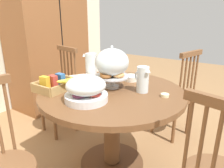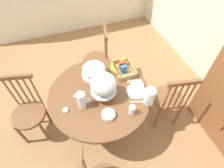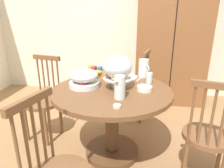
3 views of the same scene
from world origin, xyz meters
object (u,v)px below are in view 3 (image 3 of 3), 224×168
(windsor_chair_facing_door, at_px, (135,88))
(cereal_bowl, at_px, (144,88))
(milk_pitcher, at_px, (144,69))
(china_plate_large, at_px, (128,77))
(wooden_armoire, at_px, (171,43))
(pastry_stand_with_dome, at_px, (118,68))
(butter_dish, at_px, (117,106))
(windsor_chair_far_side, at_px, (43,102))
(fruit_platter_covered, at_px, (84,78))
(china_plate_small, at_px, (122,75))
(cereal_basket, at_px, (96,73))
(drinking_glass, at_px, (149,78))
(windsor_chair_by_cabinet, at_px, (207,137))
(dining_table, at_px, (112,110))
(orange_juice_pitcher, at_px, (120,88))

(windsor_chair_facing_door, bearing_deg, cereal_bowl, -82.58)
(milk_pitcher, bearing_deg, china_plate_large, -161.03)
(wooden_armoire, bearing_deg, pastry_stand_with_dome, -113.35)
(pastry_stand_with_dome, distance_m, butter_dish, 0.48)
(windsor_chair_far_side, xyz_separation_m, fruit_platter_covered, (0.57, -0.19, 0.37))
(wooden_armoire, height_order, windsor_chair_far_side, wooden_armoire)
(cereal_bowl, bearing_deg, china_plate_small, 120.54)
(cereal_basket, bearing_deg, drinking_glass, -12.73)
(windsor_chair_facing_door, bearing_deg, pastry_stand_with_dome, -100.21)
(windsor_chair_by_cabinet, height_order, china_plate_small, windsor_chair_by_cabinet)
(dining_table, relative_size, pastry_stand_with_dome, 3.34)
(windsor_chair_far_side, height_order, china_plate_large, windsor_chair_far_side)
(fruit_platter_covered, bearing_deg, windsor_chair_by_cabinet, -14.19)
(butter_dish, bearing_deg, windsor_chair_by_cabinet, 10.97)
(windsor_chair_far_side, bearing_deg, dining_table, -14.33)
(fruit_platter_covered, xyz_separation_m, butter_dish, (0.38, -0.43, -0.07))
(pastry_stand_with_dome, height_order, drinking_glass, pastry_stand_with_dome)
(orange_juice_pitcher, height_order, milk_pitcher, milk_pitcher)
(cereal_basket, xyz_separation_m, drinking_glass, (0.59, -0.13, 0.01))
(cereal_bowl, bearing_deg, fruit_platter_covered, 177.50)
(cereal_basket, bearing_deg, dining_table, -57.15)
(fruit_platter_covered, xyz_separation_m, milk_pitcher, (0.58, 0.43, 0.01))
(windsor_chair_by_cabinet, height_order, windsor_chair_facing_door, same)
(cereal_bowl, bearing_deg, butter_dish, -117.59)
(orange_juice_pitcher, height_order, cereal_basket, orange_juice_pitcher)
(windsor_chair_facing_door, xyz_separation_m, milk_pitcher, (0.10, -0.40, 0.38))
(windsor_chair_by_cabinet, bearing_deg, milk_pitcher, 127.18)
(wooden_armoire, relative_size, windsor_chair_far_side, 2.01)
(dining_table, height_order, china_plate_small, china_plate_small)
(windsor_chair_facing_door, relative_size, china_plate_small, 6.50)
(windsor_chair_by_cabinet, relative_size, cereal_basket, 3.09)
(cereal_bowl, bearing_deg, windsor_chair_facing_door, 97.42)
(wooden_armoire, height_order, china_plate_small, wooden_armoire)
(fruit_platter_covered, relative_size, cereal_bowl, 2.14)
(cereal_basket, xyz_separation_m, china_plate_large, (0.36, 0.03, -0.04))
(orange_juice_pitcher, bearing_deg, butter_dish, -89.82)
(wooden_armoire, bearing_deg, butter_dish, -107.37)
(china_plate_small, bearing_deg, milk_pitcher, 2.61)
(fruit_platter_covered, height_order, milk_pitcher, milk_pitcher)
(china_plate_large, relative_size, drinking_glass, 2.00)
(dining_table, bearing_deg, milk_pitcher, 57.10)
(pastry_stand_with_dome, height_order, milk_pitcher, pastry_stand_with_dome)
(dining_table, xyz_separation_m, china_plate_large, (0.12, 0.40, 0.23))
(windsor_chair_facing_door, bearing_deg, china_plate_small, -110.41)
(orange_juice_pitcher, bearing_deg, fruit_platter_covered, 147.54)
(orange_juice_pitcher, relative_size, cereal_bowl, 1.43)
(orange_juice_pitcher, xyz_separation_m, china_plate_small, (-0.05, 0.66, -0.07))
(orange_juice_pitcher, distance_m, china_plate_small, 0.67)
(wooden_armoire, height_order, cereal_bowl, wooden_armoire)
(milk_pitcher, relative_size, cereal_bowl, 1.45)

